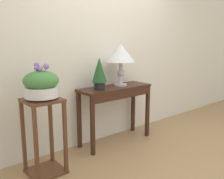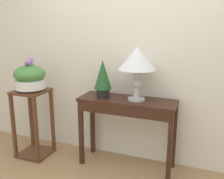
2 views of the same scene
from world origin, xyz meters
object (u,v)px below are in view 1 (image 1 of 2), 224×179
object	(u,v)px
console_table	(116,96)
potted_plant_on_console	(99,72)
planter_bowl_wide	(41,84)
pedestal_stand_left	(44,137)
table_lamp	(121,55)

from	to	relation	value
console_table	potted_plant_on_console	size ratio (longest dim) A/B	2.57
planter_bowl_wide	pedestal_stand_left	bearing A→B (deg)	-117.28
table_lamp	planter_bowl_wide	bearing A→B (deg)	-172.49
console_table	planter_bowl_wide	xyz separation A→B (m)	(-1.14, -0.14, 0.32)
console_table	potted_plant_on_console	xyz separation A→B (m)	(-0.28, 0.01, 0.36)
console_table	planter_bowl_wide	world-z (taller)	planter_bowl_wide
table_lamp	potted_plant_on_console	xyz separation A→B (m)	(-0.38, -0.02, -0.20)
table_lamp	potted_plant_on_console	size ratio (longest dim) A/B	1.37
console_table	pedestal_stand_left	distance (m)	1.17
console_table	planter_bowl_wide	bearing A→B (deg)	-172.91
potted_plant_on_console	pedestal_stand_left	bearing A→B (deg)	-170.23
table_lamp	pedestal_stand_left	world-z (taller)	table_lamp
pedestal_stand_left	table_lamp	bearing A→B (deg)	7.52
pedestal_stand_left	console_table	bearing A→B (deg)	7.09
table_lamp	potted_plant_on_console	world-z (taller)	table_lamp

